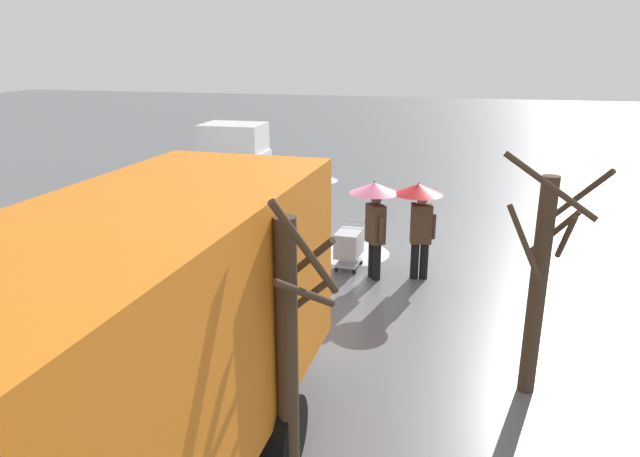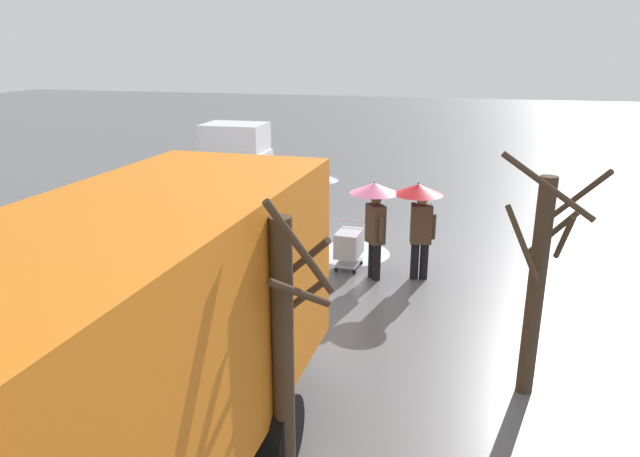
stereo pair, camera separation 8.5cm
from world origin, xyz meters
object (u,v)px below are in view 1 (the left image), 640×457
Objects in this scene: pedestrian_white_side at (276,197)px; pedestrian_far_side at (314,193)px; cargo_van_parked_right at (214,181)px; box_truck_background at (94,388)px; shopping_cart_vendor at (349,245)px; hand_dolly_boxes at (300,238)px; pedestrian_pink_side at (375,207)px; bare_tree_near at (540,278)px; pedestrian_black_side at (419,208)px; bare_tree_far at (289,348)px.

pedestrian_white_side is 0.97m from pedestrian_far_side.
cargo_van_parked_right reaches higher than pedestrian_white_side.
cargo_van_parked_right is 0.65× the size of box_truck_background.
hand_dolly_boxes is at bearing -2.69° from shopping_cart_vendor.
pedestrian_pink_side is 4.79m from bare_tree_near.
bare_tree_near is (-4.67, 4.26, 1.17)m from hand_dolly_boxes.
pedestrian_white_side is (2.30, -0.31, 0.00)m from pedestrian_pink_side.
bare_tree_near reaches higher than pedestrian_black_side.
cargo_van_parked_right is at bearing -31.99° from pedestrian_far_side.
bare_tree_far is (-1.60, 7.35, 0.14)m from pedestrian_far_side.
pedestrian_black_side is (-1.54, 0.24, 1.02)m from shopping_cart_vendor.
box_truck_background is at bearing 96.60° from pedestrian_white_side.
hand_dolly_boxes is at bearing -14.06° from pedestrian_pink_side.
bare_tree_far reaches higher than pedestrian_far_side.
bare_tree_near is (-4.24, -4.06, -0.15)m from box_truck_background.
bare_tree_far is at bearing 109.14° from pedestrian_white_side.
hand_dolly_boxes is at bearing 65.67° from pedestrian_far_side.
cargo_van_parked_right reaches higher than hand_dolly_boxes.
hand_dolly_boxes reaches higher than shopping_cart_vendor.
cargo_van_parked_right is 5.22m from shopping_cart_vendor.
hand_dolly_boxes is at bearing -87.02° from box_truck_background.
bare_tree_near reaches higher than box_truck_background.
hand_dolly_boxes is at bearing -75.15° from bare_tree_far.
cargo_van_parked_right is 4.12m from pedestrian_far_side.
shopping_cart_vendor is at bearing -95.06° from box_truck_background.
box_truck_background reaches higher than pedestrian_far_side.
bare_tree_near is (-3.51, 4.21, 1.23)m from shopping_cart_vendor.
bare_tree_far is at bearing -133.45° from box_truck_background.
pedestrian_pink_side is at bearing 165.94° from hand_dolly_boxes.
cargo_van_parked_right is 2.50× the size of pedestrian_far_side.
pedestrian_black_side is 6.63m from bare_tree_far.
shopping_cart_vendor is at bearing -50.20° from bare_tree_near.
shopping_cart_vendor is at bearing 150.17° from pedestrian_far_side.
bare_tree_far is at bearing 95.48° from shopping_cart_vendor.
box_truck_background is 8.42m from shopping_cart_vendor.
pedestrian_black_side is at bearing -105.82° from box_truck_background.
hand_dolly_boxes is 0.61× the size of pedestrian_far_side.
pedestrian_far_side is (2.49, -0.78, 0.00)m from pedestrian_black_side.
pedestrian_white_side is 7.12m from bare_tree_far.
bare_tree_near is 3.86m from bare_tree_far.
box_truck_background is 8.00m from pedestrian_pink_side.
box_truck_background reaches higher than pedestrian_black_side.
cargo_van_parked_right is 2.50× the size of pedestrian_white_side.
shopping_cart_vendor is at bearing -32.35° from pedestrian_pink_side.
pedestrian_far_side is (0.95, -0.54, 1.02)m from shopping_cart_vendor.
shopping_cart_vendor is 0.47× the size of pedestrian_white_side.
pedestrian_black_side is at bearing -170.38° from pedestrian_pink_side.
shopping_cart_vendor is at bearing -177.11° from pedestrian_white_side.
pedestrian_pink_side is 6.42m from bare_tree_far.
shopping_cart_vendor is (-0.73, -8.27, -1.37)m from box_truck_background.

